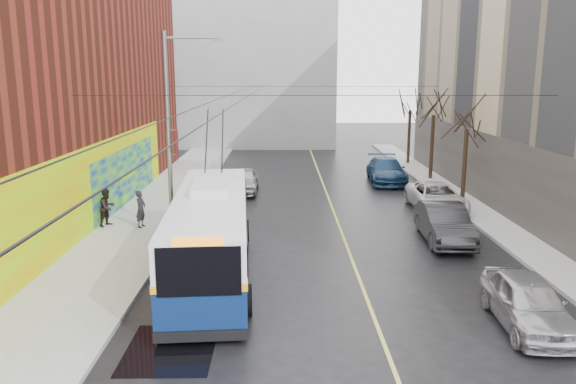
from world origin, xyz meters
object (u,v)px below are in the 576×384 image
(pedestrian_a, at_px, (141,209))
(pedestrian_b, at_px, (107,207))
(parked_car_b, at_px, (444,223))
(trolleybus, at_px, (211,231))
(following_car, at_px, (243,180))
(parked_car_a, at_px, (528,302))
(streetlight_pole, at_px, (172,128))
(tree_mid, at_px, (434,103))
(parked_car_c, at_px, (436,197))
(parked_car_d, at_px, (386,170))
(tree_near, at_px, (468,115))
(tree_far, at_px, (411,100))

(pedestrian_a, relative_size, pedestrian_b, 0.97)
(parked_car_b, height_order, pedestrian_b, pedestrian_b)
(trolleybus, bearing_deg, following_car, 85.20)
(trolleybus, bearing_deg, parked_car_a, -29.70)
(streetlight_pole, relative_size, tree_mid, 1.35)
(pedestrian_a, xyz_separation_m, pedestrian_b, (-1.64, 0.28, 0.03))
(trolleybus, height_order, parked_car_c, trolleybus)
(tree_mid, bearing_deg, pedestrian_a, -143.46)
(parked_car_d, bearing_deg, tree_mid, 15.74)
(streetlight_pole, distance_m, following_car, 10.28)
(pedestrian_b, bearing_deg, tree_mid, -29.46)
(streetlight_pole, xyz_separation_m, pedestrian_a, (-1.71, 0.52, -3.83))
(tree_near, distance_m, trolleybus, 17.43)
(tree_far, bearing_deg, tree_mid, -90.00)
(following_car, bearing_deg, pedestrian_a, -115.51)
(parked_car_a, height_order, parked_car_d, parked_car_d)
(streetlight_pole, relative_size, tree_far, 1.37)
(tree_mid, height_order, parked_car_a, tree_mid)
(parked_car_c, bearing_deg, tree_mid, 77.27)
(parked_car_d, height_order, pedestrian_b, pedestrian_b)
(trolleybus, xyz_separation_m, pedestrian_a, (-4.00, 5.80, -0.55))
(parked_car_b, bearing_deg, tree_far, 83.94)
(tree_near, relative_size, tree_far, 0.97)
(streetlight_pole, relative_size, following_car, 2.04)
(tree_near, distance_m, tree_mid, 7.01)
(trolleybus, bearing_deg, parked_car_d, 57.24)
(following_car, height_order, pedestrian_b, pedestrian_b)
(tree_far, bearing_deg, parked_car_b, -98.48)
(parked_car_d, distance_m, pedestrian_a, 18.01)
(parked_car_d, xyz_separation_m, following_car, (-9.43, -3.17, -0.07))
(tree_mid, relative_size, tree_far, 1.02)
(following_car, bearing_deg, parked_car_a, -62.98)
(tree_mid, distance_m, parked_car_d, 5.51)
(tree_near, bearing_deg, following_car, 166.25)
(tree_near, xyz_separation_m, tree_mid, (0.00, 7.00, 0.28))
(parked_car_c, bearing_deg, trolleybus, -138.86)
(tree_far, xyz_separation_m, following_car, (-12.63, -10.91, -4.39))
(parked_car_a, xyz_separation_m, pedestrian_b, (-15.28, 10.72, 0.29))
(parked_car_c, relative_size, parked_car_d, 0.93)
(tree_far, height_order, trolleybus, tree_far)
(tree_far, bearing_deg, following_car, -139.19)
(tree_mid, relative_size, pedestrian_a, 3.85)
(parked_car_c, bearing_deg, pedestrian_b, -168.36)
(parked_car_a, height_order, parked_car_b, parked_car_b)
(parked_car_c, height_order, pedestrian_b, pedestrian_b)
(tree_near, bearing_deg, trolleybus, -138.70)
(tree_far, bearing_deg, parked_car_c, -97.20)
(trolleybus, relative_size, parked_car_b, 2.41)
(tree_far, height_order, following_car, tree_far)
(following_car, bearing_deg, parked_car_b, -47.60)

